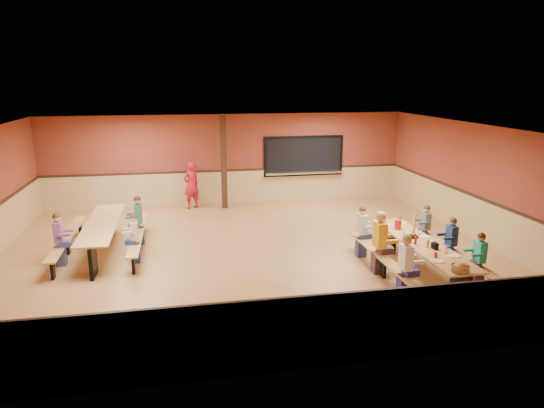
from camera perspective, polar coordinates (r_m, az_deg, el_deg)
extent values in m
plane|color=#9E6C3B|center=(11.88, -2.56, -5.75)|extent=(12.00, 12.00, 0.00)
cube|color=brown|center=(16.32, -5.20, 5.23)|extent=(12.00, 0.04, 3.00)
cube|color=brown|center=(6.76, 3.57, -8.21)|extent=(12.00, 0.04, 3.00)
cube|color=brown|center=(13.64, 23.18, 2.29)|extent=(0.04, 10.00, 3.00)
cube|color=white|center=(11.20, -2.73, 8.80)|extent=(12.00, 10.00, 0.04)
cube|color=black|center=(16.74, 3.74, 5.67)|extent=(2.60, 0.06, 1.20)
cube|color=silver|center=(16.75, 3.79, 3.69)|extent=(2.70, 0.28, 0.06)
cube|color=black|center=(15.71, -5.70, 4.86)|extent=(0.18, 0.18, 3.00)
cube|color=#B88649|center=(10.83, 17.14, -4.40)|extent=(0.75, 3.60, 0.04)
cube|color=black|center=(9.72, 21.24, -9.29)|extent=(0.08, 0.60, 0.70)
cube|color=black|center=(12.26, 13.66, -3.78)|extent=(0.08, 0.60, 0.70)
cube|color=#B88649|center=(10.58, 13.04, -6.23)|extent=(0.26, 3.60, 0.04)
cube|color=black|center=(10.66, 12.97, -7.37)|extent=(0.06, 0.18, 0.41)
cube|color=#B88649|center=(11.33, 20.74, -5.42)|extent=(0.26, 3.60, 0.04)
cube|color=black|center=(11.40, 20.64, -6.49)|extent=(0.06, 0.18, 0.41)
cube|color=#B88649|center=(12.42, -19.37, -2.18)|extent=(0.75, 3.60, 0.04)
cube|color=black|center=(11.08, -20.32, -6.27)|extent=(0.08, 0.60, 0.70)
cube|color=black|center=(14.00, -18.37, -1.84)|extent=(0.08, 0.60, 0.70)
cube|color=#B88649|center=(12.66, -22.96, -3.58)|extent=(0.26, 3.60, 0.04)
cube|color=black|center=(12.72, -22.86, -4.54)|extent=(0.06, 0.18, 0.41)
cube|color=#B88649|center=(12.40, -15.49, -3.29)|extent=(0.26, 3.60, 0.04)
cube|color=black|center=(12.47, -15.42, -4.27)|extent=(0.06, 0.18, 0.41)
imported|color=#B6142B|center=(15.94, -9.48, 2.22)|extent=(0.68, 0.61, 1.55)
cylinder|color=red|center=(11.55, 14.59, -2.38)|extent=(0.16, 0.16, 0.22)
cube|color=black|center=(10.47, 18.61, -4.68)|extent=(0.10, 0.14, 0.13)
cylinder|color=yellow|center=(10.51, 17.83, -4.42)|extent=(0.06, 0.06, 0.17)
cylinder|color=#B2140F|center=(10.63, 16.52, -4.11)|extent=(0.06, 0.06, 0.17)
cube|color=black|center=(11.06, 16.28, -3.68)|extent=(0.16, 0.16, 0.06)
cube|color=#B88649|center=(10.98, 16.38, -2.29)|extent=(0.02, 0.09, 0.50)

